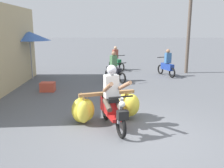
# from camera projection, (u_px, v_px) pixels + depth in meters

# --- Properties ---
(ground_plane) EXTENTS (120.00, 120.00, 0.00)m
(ground_plane) POSITION_uv_depth(u_px,v_px,m) (138.00, 137.00, 5.62)
(ground_plane) COLOR #56595E
(motorbike_main_loaded) EXTENTS (1.89, 1.93, 1.58)m
(motorbike_main_loaded) POSITION_uv_depth(u_px,v_px,m) (109.00, 106.00, 6.44)
(motorbike_main_loaded) COLOR black
(motorbike_main_loaded) RESTS_ON ground
(motorbike_distant_ahead_left) EXTENTS (0.72, 1.55, 1.40)m
(motorbike_distant_ahead_left) POSITION_uv_depth(u_px,v_px,m) (167.00, 65.00, 12.68)
(motorbike_distant_ahead_left) COLOR black
(motorbike_distant_ahead_left) RESTS_ON ground
(motorbike_distant_ahead_right) EXTENTS (0.94, 1.42, 1.40)m
(motorbike_distant_ahead_right) POSITION_uv_depth(u_px,v_px,m) (116.00, 61.00, 14.56)
(motorbike_distant_ahead_right) COLOR black
(motorbike_distant_ahead_right) RESTS_ON ground
(motorbike_distant_far_ahead) EXTENTS (0.99, 1.39, 1.40)m
(motorbike_distant_far_ahead) POSITION_uv_depth(u_px,v_px,m) (114.00, 69.00, 11.45)
(motorbike_distant_far_ahead) COLOR black
(motorbike_distant_far_ahead) RESTS_ON ground
(market_umbrella_near_shop) EXTENTS (1.93, 1.93, 2.28)m
(market_umbrella_near_shop) POSITION_uv_depth(u_px,v_px,m) (30.00, 36.00, 11.54)
(market_umbrella_near_shop) COLOR #99999E
(market_umbrella_near_shop) RESTS_ON ground
(produce_crate) EXTENTS (0.56, 0.40, 0.36)m
(produce_crate) POSITION_uv_depth(u_px,v_px,m) (48.00, 87.00, 9.69)
(produce_crate) COLOR #CC4C38
(produce_crate) RESTS_ON ground
(utility_pole) EXTENTS (0.18, 0.18, 6.27)m
(utility_pole) POSITION_uv_depth(u_px,v_px,m) (190.00, 15.00, 13.06)
(utility_pole) COLOR brown
(utility_pole) RESTS_ON ground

